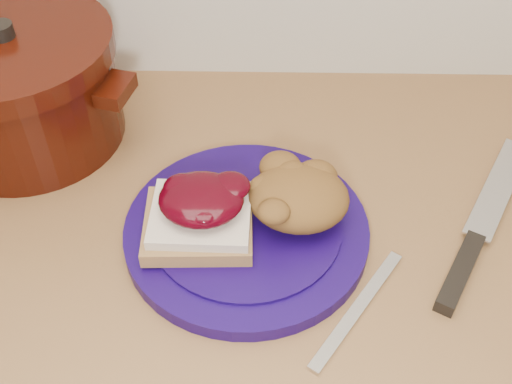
{
  "coord_description": "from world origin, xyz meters",
  "views": [
    {
      "loc": [
        0.07,
        1.03,
        1.44
      ],
      "look_at": [
        0.06,
        1.51,
        0.95
      ],
      "focal_mm": 45.0,
      "sensor_mm": 36.0,
      "label": 1
    }
  ],
  "objects_px": {
    "plate": "(246,231)",
    "dutch_oven": "(19,87)",
    "chef_knife": "(472,247)",
    "butter_knife": "(358,308)"
  },
  "relations": [
    {
      "from": "plate",
      "to": "butter_knife",
      "type": "relative_size",
      "value": 1.59
    },
    {
      "from": "dutch_oven",
      "to": "chef_knife",
      "type": "bearing_deg",
      "value": -19.78
    },
    {
      "from": "chef_knife",
      "to": "butter_knife",
      "type": "relative_size",
      "value": 1.56
    },
    {
      "from": "chef_knife",
      "to": "dutch_oven",
      "type": "height_order",
      "value": "dutch_oven"
    },
    {
      "from": "plate",
      "to": "chef_knife",
      "type": "bearing_deg",
      "value": -4.11
    },
    {
      "from": "butter_knife",
      "to": "dutch_oven",
      "type": "height_order",
      "value": "dutch_oven"
    },
    {
      "from": "plate",
      "to": "dutch_oven",
      "type": "bearing_deg",
      "value": 148.74
    },
    {
      "from": "chef_knife",
      "to": "butter_knife",
      "type": "height_order",
      "value": "chef_knife"
    },
    {
      "from": "chef_knife",
      "to": "dutch_oven",
      "type": "bearing_deg",
      "value": 99.55
    },
    {
      "from": "plate",
      "to": "dutch_oven",
      "type": "height_order",
      "value": "dutch_oven"
    }
  ]
}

